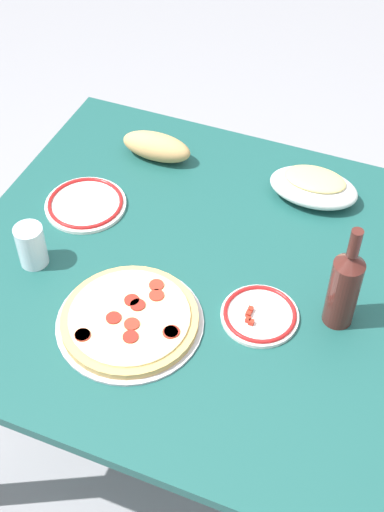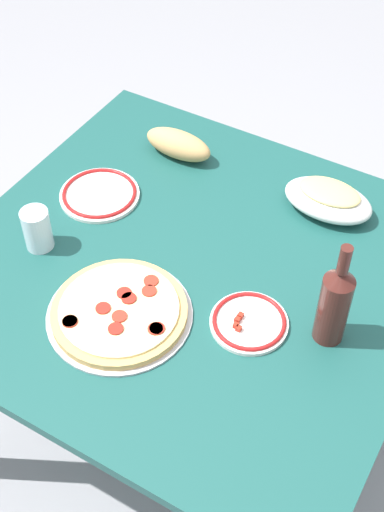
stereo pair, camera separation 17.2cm
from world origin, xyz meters
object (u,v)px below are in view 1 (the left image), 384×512
side_plate_near (260,315)px  bread_loaf (157,147)px  side_plate_far (86,204)px  dining_table (192,295)px  pepperoni_pizza (130,320)px  baked_pasta_dish (314,186)px  water_glass (31,246)px  wine_bottle (344,286)px

side_plate_near → bread_loaf: (-0.46, 0.45, 0.03)m
side_plate_far → dining_table: bearing=-14.6°
pepperoni_pizza → bread_loaf: 0.61m
pepperoni_pizza → side_plate_near: (0.27, 0.13, -0.01)m
dining_table → baked_pasta_dish: size_ratio=4.81×
pepperoni_pizza → water_glass: size_ratio=3.01×
pepperoni_pizza → wine_bottle: (0.44, 0.19, 0.10)m
bread_loaf → pepperoni_pizza: bearing=-71.9°
wine_bottle → water_glass: size_ratio=2.52×
side_plate_far → bread_loaf: 0.28m
side_plate_near → bread_loaf: 0.64m
dining_table → side_plate_far: (-0.34, 0.09, 0.13)m
wine_bottle → bread_loaf: (-0.63, 0.38, -0.07)m
dining_table → pepperoni_pizza: bearing=-105.7°
wine_bottle → side_plate_far: wine_bottle is taller
pepperoni_pizza → water_glass: 0.32m
baked_pasta_dish → wine_bottle: size_ratio=0.84×
dining_table → bread_loaf: bearing=125.6°
dining_table → bread_loaf: 0.46m
side_plate_near → water_glass: bearing=-175.8°
dining_table → baked_pasta_dish: 0.44m
baked_pasta_dish → dining_table: bearing=-120.9°
side_plate_near → bread_loaf: size_ratio=0.88×
wine_bottle → side_plate_near: size_ratio=1.57×
side_plate_far → bread_loaf: bearing=70.4°
side_plate_near → baked_pasta_dish: bearing=89.6°
baked_pasta_dish → side_plate_near: bearing=-90.4°
water_glass → side_plate_far: bearing=84.3°
pepperoni_pizza → water_glass: water_glass is taller
bread_loaf → baked_pasta_dish: bearing=0.1°
side_plate_near → dining_table: bearing=155.2°
water_glass → bread_loaf: bearing=76.7°
dining_table → bread_loaf: size_ratio=5.61×
wine_bottle → water_glass: bearing=-171.9°
side_plate_far → water_glass: bearing=-95.7°
water_glass → dining_table: bearing=20.5°
baked_pasta_dish → bread_loaf: 0.46m
baked_pasta_dish → water_glass: 0.76m
water_glass → side_plate_far: water_glass is taller
pepperoni_pizza → bread_loaf: bearing=108.1°
water_glass → side_plate_far: (0.02, 0.23, -0.05)m
water_glass → bread_loaf: size_ratio=0.55×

